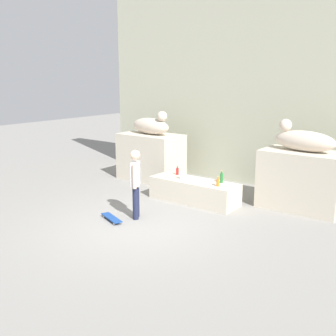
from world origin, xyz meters
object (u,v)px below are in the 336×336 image
(statue_reclining_left, at_px, (151,125))
(bottle_clear, at_px, (181,175))
(statue_reclining_right, at_px, (304,140))
(skateboard, at_px, (112,218))
(bottle_green, at_px, (222,178))
(bottle_orange, at_px, (218,182))
(bottle_red, at_px, (177,171))
(skater, at_px, (136,181))

(statue_reclining_left, relative_size, bottle_clear, 6.07)
(statue_reclining_right, relative_size, skateboard, 2.01)
(bottle_clear, bearing_deg, bottle_green, 16.16)
(statue_reclining_left, height_order, bottle_orange, statue_reclining_left)
(statue_reclining_right, distance_m, bottle_orange, 2.40)
(statue_reclining_right, relative_size, bottle_red, 6.36)
(bottle_clear, bearing_deg, bottle_red, 138.64)
(skater, bearing_deg, statue_reclining_right, 102.28)
(statue_reclining_left, relative_size, bottle_red, 6.43)
(bottle_orange, bearing_deg, skater, -124.08)
(skater, relative_size, bottle_orange, 6.53)
(statue_reclining_right, xyz_separation_m, bottle_orange, (-1.66, -1.34, -1.09))
(bottle_red, bearing_deg, skater, -80.95)
(bottle_red, bearing_deg, statue_reclining_left, 151.28)
(bottle_green, height_order, bottle_red, bottle_green)
(statue_reclining_right, bearing_deg, bottle_red, 22.54)
(bottle_clear, distance_m, bottle_orange, 1.19)
(bottle_green, bearing_deg, bottle_clear, -163.84)
(bottle_green, xyz_separation_m, bottle_orange, (0.10, -0.36, -0.03))
(bottle_clear, distance_m, bottle_green, 1.13)
(statue_reclining_left, height_order, bottle_clear, statue_reclining_left)
(bottle_clear, relative_size, bottle_red, 1.06)
(statue_reclining_left, bearing_deg, skater, -47.24)
(bottle_orange, bearing_deg, statue_reclining_right, 38.88)
(statue_reclining_left, height_order, bottle_green, statue_reclining_left)
(statue_reclining_right, bearing_deg, bottle_orange, 44.76)
(skater, bearing_deg, skateboard, -69.56)
(statue_reclining_right, bearing_deg, skateboard, 54.35)
(statue_reclining_left, relative_size, skater, 1.00)
(skater, bearing_deg, bottle_orange, 110.75)
(skateboard, xyz_separation_m, bottle_red, (-0.00, 2.67, 0.65))
(statue_reclining_right, xyz_separation_m, bottle_green, (-1.76, -0.98, -1.05))
(bottle_clear, height_order, bottle_green, bottle_green)
(statue_reclining_left, xyz_separation_m, skater, (2.09, -3.12, -0.87))
(statue_reclining_right, xyz_separation_m, bottle_clear, (-2.85, -1.29, -1.08))
(bottle_clear, bearing_deg, statue_reclining_right, 24.38)
(skateboard, bearing_deg, bottle_green, 82.38)
(bottle_orange, bearing_deg, bottle_clear, 177.57)
(bottle_green, xyz_separation_m, bottle_red, (-1.45, 0.01, -0.03))
(skateboard, relative_size, bottle_green, 2.54)
(statue_reclining_left, xyz_separation_m, bottle_orange, (3.30, -1.33, -1.09))
(statue_reclining_right, relative_size, bottle_green, 5.12)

